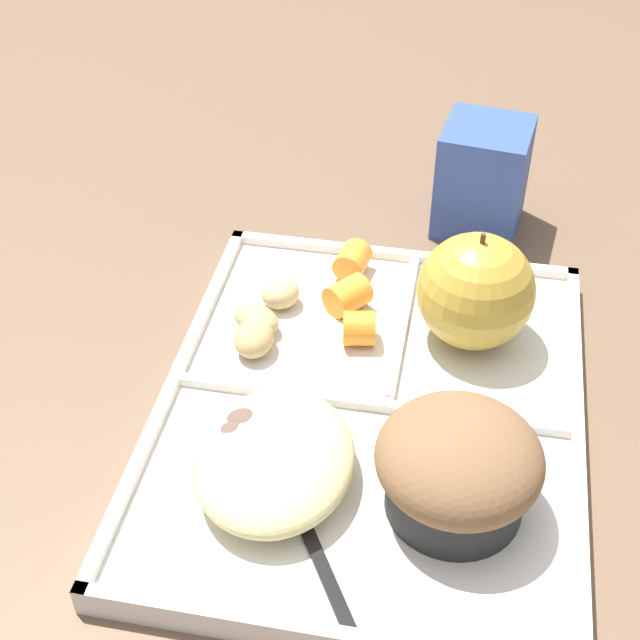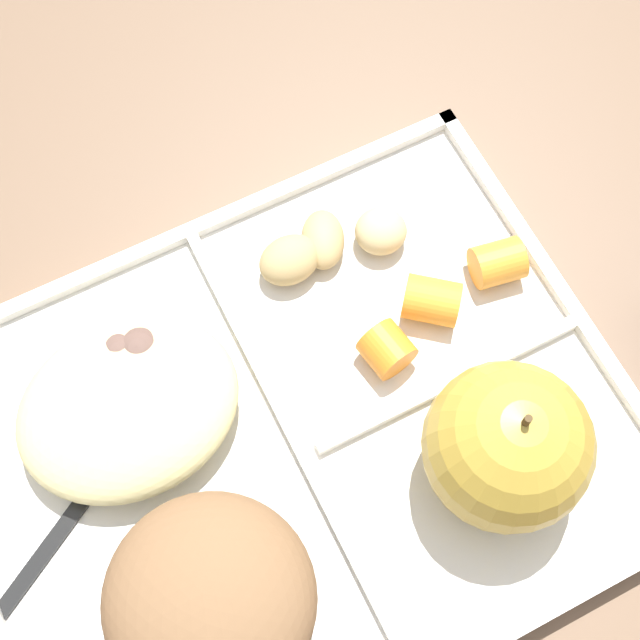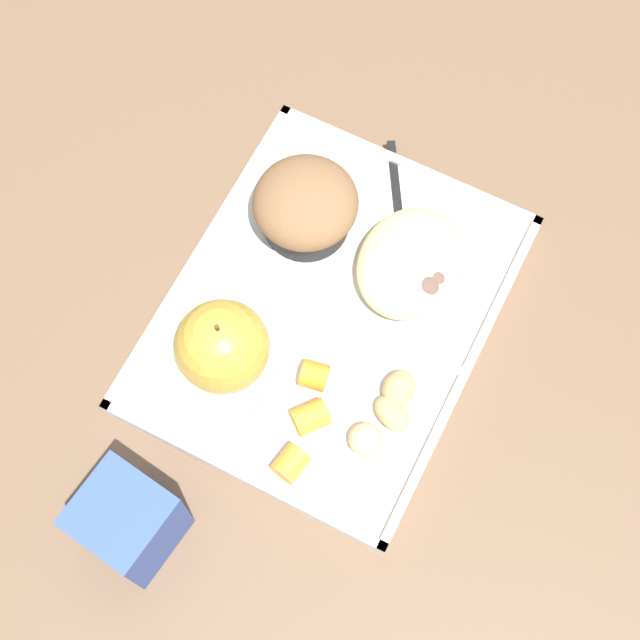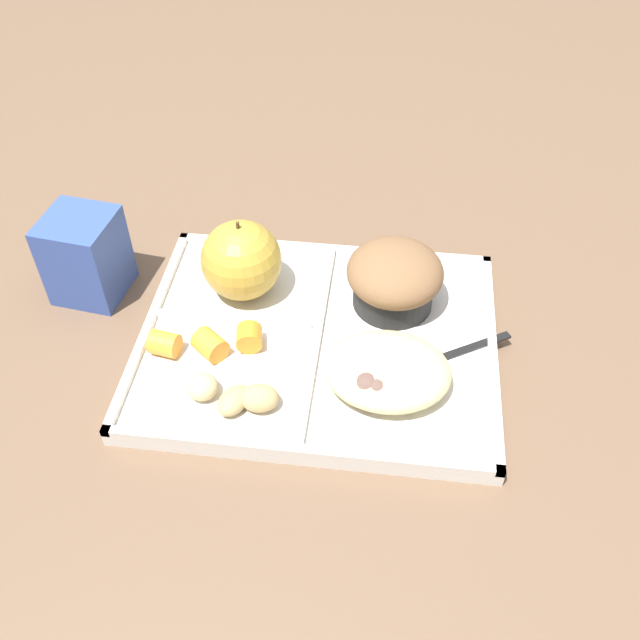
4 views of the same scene
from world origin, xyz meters
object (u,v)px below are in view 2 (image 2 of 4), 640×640
at_px(green_apple, 507,446).
at_px(bran_muffin, 212,601).
at_px(lunch_tray, 294,440).
at_px(plastic_fork, 89,489).

relative_size(green_apple, bran_muffin, 0.92).
height_order(lunch_tray, bran_muffin, bran_muffin).
bearing_deg(bran_muffin, plastic_fork, -66.70).
distance_m(green_apple, bran_muffin, 0.16).
relative_size(lunch_tray, plastic_fork, 2.36).
distance_m(lunch_tray, plastic_fork, 0.11).
distance_m(lunch_tray, green_apple, 0.12).
bearing_deg(lunch_tray, green_apple, 144.74).
bearing_deg(plastic_fork, lunch_tray, 167.91).
xyz_separation_m(green_apple, bran_muffin, (0.16, -0.00, -0.01)).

